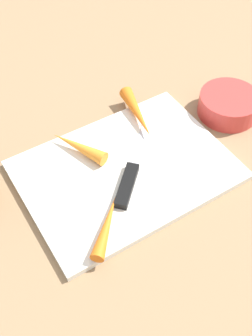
{
  "coord_description": "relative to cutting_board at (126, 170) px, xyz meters",
  "views": [
    {
      "loc": [
        -0.24,
        -0.39,
        0.56
      ],
      "look_at": [
        0.0,
        0.0,
        0.01
      ],
      "focal_mm": 44.08,
      "sensor_mm": 36.0,
      "label": 1
    }
  ],
  "objects": [
    {
      "name": "ground_plane",
      "position": [
        0.0,
        0.0,
        -0.01
      ],
      "size": [
        1.4,
        1.4,
        0.0
      ],
      "primitive_type": "plane",
      "color": "#8C6D4C"
    },
    {
      "name": "knife",
      "position": [
        -0.01,
        -0.03,
        0.01
      ],
      "size": [
        0.16,
        0.15,
        0.01
      ],
      "rotation": [
        0.0,
        0.0,
        0.76
      ],
      "color": "#B7B7BC",
      "rests_on": "cutting_board"
    },
    {
      "name": "carrot_longest",
      "position": [
        0.09,
        0.1,
        0.02
      ],
      "size": [
        0.05,
        0.13,
        0.03
      ],
      "primitive_type": "cone",
      "rotation": [
        0.0,
        1.57,
        4.5
      ],
      "color": "orange",
      "rests_on": "cutting_board"
    },
    {
      "name": "cutting_board",
      "position": [
        0.0,
        0.0,
        0.0
      ],
      "size": [
        0.36,
        0.26,
        0.01
      ],
      "primitive_type": "cube",
      "color": "silver",
      "rests_on": "ground_plane"
    },
    {
      "name": "carrot_shortest",
      "position": [
        -0.05,
        0.08,
        0.02
      ],
      "size": [
        0.07,
        0.11,
        0.03
      ],
      "primitive_type": "cone",
      "rotation": [
        0.0,
        1.57,
        2.02
      ],
      "color": "orange",
      "rests_on": "cutting_board"
    },
    {
      "name": "small_bowl",
      "position": [
        0.25,
        0.02,
        0.02
      ],
      "size": [
        0.12,
        0.12,
        0.04
      ],
      "primitive_type": "cylinder",
      "color": "red",
      "rests_on": "ground_plane"
    },
    {
      "name": "carrot_medium",
      "position": [
        -0.09,
        -0.09,
        0.02
      ],
      "size": [
        0.1,
        0.1,
        0.02
      ],
      "primitive_type": "cone",
      "rotation": [
        0.0,
        1.57,
        0.79
      ],
      "color": "orange",
      "rests_on": "cutting_board"
    }
  ]
}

